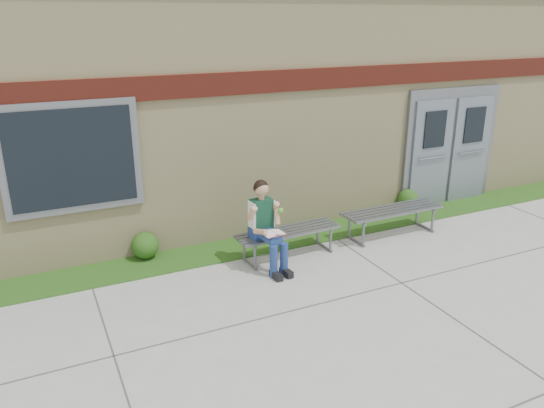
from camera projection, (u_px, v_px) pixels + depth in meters
ground at (363, 316)px, 6.70m from camera, size 80.00×80.00×0.00m
grass_strip at (275, 241)px, 8.91m from camera, size 16.00×0.80×0.02m
school_building at (205, 90)px, 11.09m from camera, size 16.20×6.22×4.20m
bench_left at (288, 236)px, 8.27m from camera, size 1.71×0.55×0.44m
bench_right at (392, 215)px, 9.06m from camera, size 1.83×0.52×0.47m
girl at (266, 224)px, 7.79m from camera, size 0.51×0.82×1.34m
shrub_mid at (145, 245)px, 8.20m from camera, size 0.42×0.42×0.42m
shrub_east at (408, 200)px, 10.25m from camera, size 0.41×0.41×0.41m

